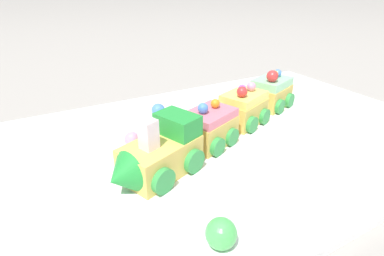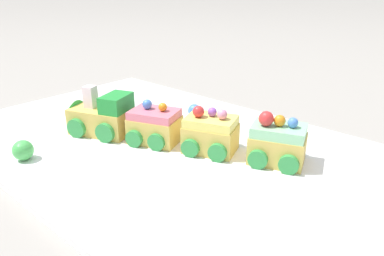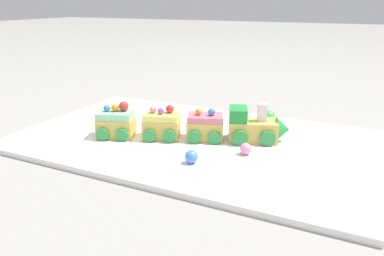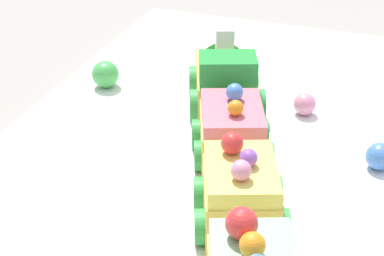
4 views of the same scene
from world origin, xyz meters
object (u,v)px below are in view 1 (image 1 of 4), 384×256
object	(u,v)px
cake_train_locomotive	(156,156)
cake_car_strawberry	(209,128)
cake_car_lemon	(243,108)
gumball_green	(221,233)
cake_car_mint	(271,92)
gumball_pink	(132,140)
gumball_blue	(158,110)

from	to	relation	value
cake_train_locomotive	cake_car_strawberry	size ratio (longest dim) A/B	1.52
cake_train_locomotive	cake_car_lemon	size ratio (longest dim) A/B	1.52
cake_train_locomotive	gumball_green	bearing A→B (deg)	72.43
cake_train_locomotive	gumball_green	xyz separation A→B (m)	(-0.01, 0.14, -0.01)
cake_car_mint	gumball_green	bearing A→B (deg)	20.46
cake_car_strawberry	gumball_green	bearing A→B (deg)	40.75
cake_car_strawberry	gumball_pink	bearing A→B (deg)	-44.26
cake_car_lemon	cake_car_mint	xyz separation A→B (m)	(-0.10, -0.04, 0.00)
cake_train_locomotive	gumball_pink	world-z (taller)	cake_train_locomotive
cake_car_mint	gumball_blue	world-z (taller)	cake_car_mint
gumball_green	cake_car_strawberry	bearing A→B (deg)	-118.49
gumball_pink	gumball_green	bearing A→B (deg)	93.14
cake_car_mint	cake_car_strawberry	bearing A→B (deg)	-0.09
cake_car_lemon	gumball_blue	bearing A→B (deg)	-59.65
cake_car_lemon	gumball_green	world-z (taller)	cake_car_lemon
cake_train_locomotive	cake_car_strawberry	bearing A→B (deg)	-179.99
gumball_green	gumball_pink	distance (m)	0.23
cake_car_mint	gumball_blue	size ratio (longest dim) A/B	3.67
gumball_pink	cake_train_locomotive	bearing A→B (deg)	93.06
cake_car_strawberry	gumball_green	world-z (taller)	cake_car_strawberry
gumball_blue	gumball_pink	size ratio (longest dim) A/B	1.07
cake_car_lemon	cake_car_mint	world-z (taller)	cake_car_mint
cake_car_strawberry	gumball_green	size ratio (longest dim) A/B	3.03
gumball_pink	cake_car_lemon	bearing A→B (deg)	176.23
gumball_green	gumball_blue	bearing A→B (deg)	-102.15
cake_car_lemon	gumball_green	size ratio (longest dim) A/B	3.03
gumball_blue	gumball_pink	bearing A→B (deg)	46.81
gumball_green	gumball_blue	world-z (taller)	gumball_green
cake_car_lemon	gumball_green	xyz separation A→B (m)	(0.19, 0.21, -0.01)
cake_car_mint	gumball_pink	xyz separation A→B (m)	(0.30, 0.02, -0.02)
cake_car_strawberry	gumball_green	distance (m)	0.20
cake_car_strawberry	cake_car_mint	world-z (taller)	cake_car_mint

